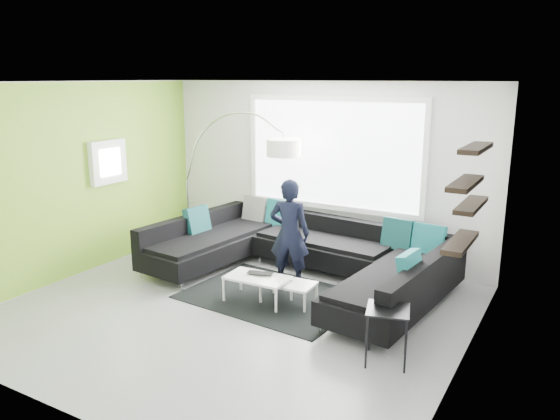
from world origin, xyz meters
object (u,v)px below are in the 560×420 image
(sectional_sofa, at_px, (295,258))
(arc_lamp, at_px, (187,180))
(side_table, at_px, (387,335))
(person, at_px, (289,233))
(laptop, at_px, (259,275))
(coffee_table, at_px, (273,290))

(sectional_sofa, xyz_separation_m, arc_lamp, (-2.43, 0.63, 0.79))
(side_table, bearing_deg, person, 144.50)
(arc_lamp, distance_m, laptop, 2.83)
(coffee_table, height_order, arc_lamp, arc_lamp)
(coffee_table, xyz_separation_m, arc_lamp, (-2.50, 1.38, 1.00))
(arc_lamp, distance_m, person, 2.55)
(side_table, xyz_separation_m, person, (-1.88, 1.34, 0.47))
(side_table, height_order, person, person)
(person, bearing_deg, arc_lamp, -33.07)
(arc_lamp, relative_size, side_table, 4.02)
(sectional_sofa, xyz_separation_m, side_table, (1.85, -1.46, -0.09))
(laptop, bearing_deg, arc_lamp, 135.80)
(laptop, bearing_deg, side_table, -31.90)
(arc_lamp, height_order, person, arc_lamp)
(sectional_sofa, relative_size, person, 2.78)
(side_table, bearing_deg, arc_lamp, 153.93)
(person, relative_size, laptop, 3.98)
(arc_lamp, xyz_separation_m, laptop, (2.32, -1.41, -0.81))
(person, distance_m, laptop, 0.78)
(sectional_sofa, relative_size, side_table, 7.28)
(arc_lamp, bearing_deg, side_table, -21.23)
(person, bearing_deg, coffee_table, 83.55)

